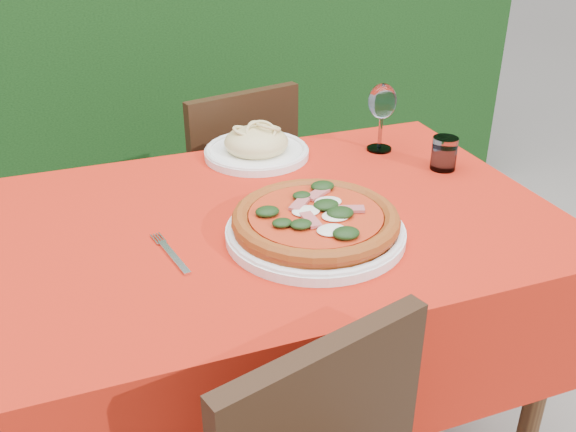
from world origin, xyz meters
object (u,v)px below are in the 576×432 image
object	(u,v)px
pasta_plate	(256,146)
wine_glass	(382,104)
water_glass	(444,155)
pizza_plate	(316,224)
fork	(174,257)
chair_far	(232,189)

from	to	relation	value
pasta_plate	wine_glass	bearing A→B (deg)	-12.68
pasta_plate	water_glass	world-z (taller)	water_glass
pasta_plate	pizza_plate	bearing A→B (deg)	-92.52
water_glass	fork	bearing A→B (deg)	-165.43
pizza_plate	water_glass	distance (m)	0.50
wine_glass	fork	bearing A→B (deg)	-150.58
wine_glass	fork	size ratio (longest dim) A/B	0.98
pizza_plate	pasta_plate	bearing A→B (deg)	87.48
water_glass	pasta_plate	bearing A→B (deg)	149.82
chair_far	wine_glass	distance (m)	0.66
pizza_plate	wine_glass	xyz separation A→B (m)	(0.35, 0.39, 0.10)
wine_glass	chair_far	bearing A→B (deg)	125.63
chair_far	water_glass	xyz separation A→B (m)	(0.40, -0.61, 0.30)
pizza_plate	pasta_plate	world-z (taller)	pasta_plate
pizza_plate	wine_glass	world-z (taller)	wine_glass
pizza_plate	chair_far	bearing A→B (deg)	86.94
pasta_plate	water_glass	size ratio (longest dim) A/B	3.29
pasta_plate	wine_glass	world-z (taller)	wine_glass
pasta_plate	water_glass	bearing A→B (deg)	-30.18
wine_glass	pasta_plate	bearing A→B (deg)	167.32
chair_far	pizza_plate	world-z (taller)	chair_far
pasta_plate	fork	distance (m)	0.54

